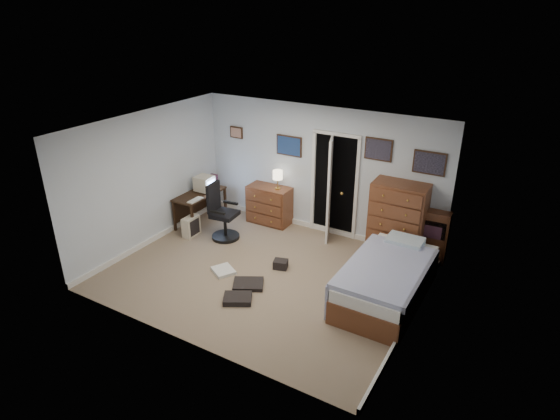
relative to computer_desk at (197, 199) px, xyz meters
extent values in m
cube|color=#856E5B|center=(2.28, -1.03, -0.52)|extent=(5.00, 4.00, 0.02)
cube|color=black|center=(0.08, 0.00, 0.14)|extent=(0.54, 1.16, 0.04)
cube|color=black|center=(-0.15, -0.54, -0.20)|extent=(0.04, 0.04, 0.63)
cube|color=black|center=(0.32, -0.54, -0.20)|extent=(0.04, 0.04, 0.63)
cube|color=black|center=(-0.16, 0.54, -0.20)|extent=(0.04, 0.04, 0.63)
cube|color=black|center=(0.30, 0.54, -0.20)|extent=(0.04, 0.04, 0.63)
cube|color=black|center=(-0.17, 0.00, -0.16)|extent=(0.04, 1.06, 0.44)
cube|color=beige|center=(0.10, 0.15, 0.32)|extent=(0.34, 0.32, 0.30)
cube|color=#8CB2F2|center=(0.27, 0.15, 0.32)|extent=(0.01, 0.25, 0.20)
cube|color=beige|center=(0.10, 0.15, 0.16)|extent=(0.22, 0.22, 0.02)
cube|color=beige|center=(0.26, -0.35, 0.16)|extent=(0.14, 0.36, 0.02)
cube|color=beige|center=(0.28, -0.55, -0.31)|extent=(0.18, 0.37, 0.40)
cube|color=black|center=(0.37, -0.55, -0.31)|extent=(0.01, 0.27, 0.31)
cylinder|color=black|center=(0.92, -0.30, -0.48)|extent=(0.59, 0.59, 0.06)
cylinder|color=black|center=(0.92, -0.30, -0.25)|extent=(0.07, 0.07, 0.41)
cube|color=black|center=(0.92, -0.30, -0.01)|extent=(0.50, 0.50, 0.08)
cube|color=black|center=(0.70, -0.32, 0.31)|extent=(0.11, 0.42, 0.57)
cube|color=black|center=(0.95, -0.54, 0.14)|extent=(0.31, 0.09, 0.04)
cube|color=black|center=(0.90, -0.05, 0.14)|extent=(0.31, 0.09, 0.04)
cube|color=maroon|center=(-0.04, 0.60, -0.09)|extent=(0.17, 0.17, 0.85)
cube|color=brown|center=(1.29, 0.74, -0.12)|extent=(0.89, 0.45, 0.79)
cylinder|color=gold|center=(1.49, 0.74, 0.29)|extent=(0.12, 0.12, 0.02)
cylinder|color=gold|center=(1.49, 0.74, 0.41)|extent=(0.02, 0.02, 0.24)
cylinder|color=beige|center=(1.49, 0.74, 0.57)|extent=(0.20, 0.20, 0.18)
cube|color=black|center=(2.63, 1.27, 0.49)|extent=(0.90, 0.60, 2.00)
cube|color=white|center=(2.18, 0.94, 0.49)|extent=(0.06, 0.05, 2.00)
cube|color=white|center=(3.08, 0.94, 0.49)|extent=(0.06, 0.05, 2.00)
cube|color=white|center=(2.63, 0.94, 1.51)|extent=(0.96, 0.05, 0.06)
cube|color=white|center=(2.59, 0.83, 0.49)|extent=(0.31, 0.77, 2.00)
sphere|color=gold|center=(2.90, 0.68, 0.49)|extent=(0.06, 0.06, 0.06)
cube|color=brown|center=(3.97, 0.72, 0.18)|extent=(0.96, 0.58, 1.39)
cube|color=brown|center=(4.30, 0.84, -0.04)|extent=(1.07, 0.32, 0.95)
cube|color=black|center=(4.31, 0.76, 0.14)|extent=(0.97, 0.16, 0.32)
cube|color=maroon|center=(4.31, 0.76, 0.10)|extent=(0.85, 0.17, 0.23)
cube|color=brown|center=(4.28, -0.68, -0.33)|extent=(1.07, 2.12, 0.37)
cube|color=white|center=(4.28, -0.68, -0.05)|extent=(1.03, 2.07, 0.19)
cube|color=#545A9C|center=(4.28, -0.78, 0.07)|extent=(1.13, 1.80, 0.11)
cube|color=#545A9C|center=(3.72, -0.78, -0.22)|extent=(0.05, 1.79, 0.57)
cube|color=#79A3C1|center=(4.28, 0.11, 0.11)|extent=(0.58, 0.40, 0.14)
cube|color=#331E11|center=(0.38, 0.95, 1.24)|extent=(0.30, 0.03, 0.24)
cube|color=#9C7355|center=(0.38, 0.93, 1.24)|extent=(0.25, 0.01, 0.19)
cube|color=#331E11|center=(1.63, 0.95, 1.14)|extent=(0.55, 0.03, 0.40)
cube|color=#0B4253|center=(1.63, 0.93, 1.14)|extent=(0.50, 0.01, 0.35)
cube|color=#331E11|center=(3.43, 0.95, 1.34)|extent=(0.50, 0.03, 0.40)
cube|color=black|center=(3.43, 0.93, 1.34)|extent=(0.45, 0.01, 0.35)
cube|color=#331E11|center=(4.33, 0.95, 1.24)|extent=(0.55, 0.03, 0.40)
cube|color=black|center=(4.33, 0.93, 1.24)|extent=(0.50, 0.01, 0.35)
cube|color=black|center=(2.34, -1.91, -0.47)|extent=(0.53, 0.49, 0.09)
cube|color=black|center=(2.25, -1.48, -0.48)|extent=(0.60, 0.56, 0.06)
cube|color=silver|center=(1.64, -1.34, -0.49)|extent=(0.48, 0.46, 0.05)
cube|color=black|center=(2.42, -0.73, -0.44)|extent=(0.28, 0.25, 0.15)
camera|label=1|loc=(5.94, -6.77, 3.72)|focal=30.00mm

